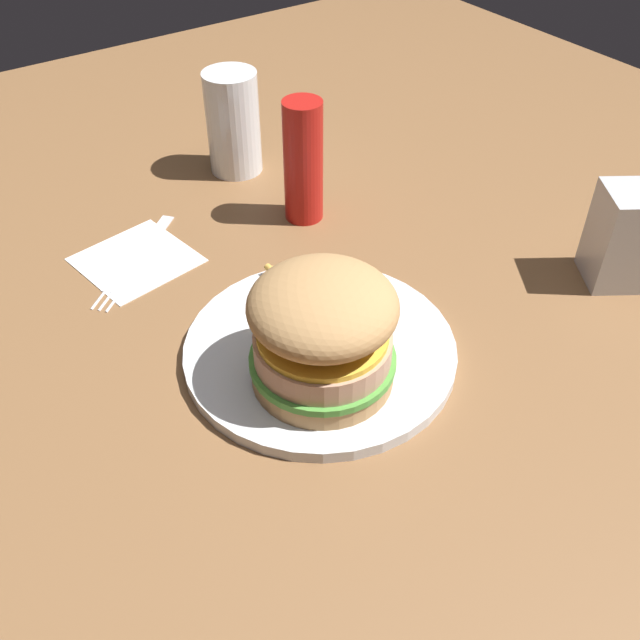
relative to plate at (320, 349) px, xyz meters
The scene contains 9 objects.
ground_plane 0.03m from the plate, 102.84° to the right, with size 1.60×1.60×0.00m, color brown.
plate is the anchor object (origin of this frame).
sandwich 0.07m from the plate, 58.26° to the left, with size 0.13×0.13×0.11m.
fries_pile 0.06m from the plate, 106.69° to the right, with size 0.10×0.13×0.01m.
napkin 0.24m from the plate, 71.10° to the right, with size 0.11×0.11×0.00m, color white.
fork 0.24m from the plate, 70.76° to the right, with size 0.14×0.13×0.00m.
drink_glass 0.36m from the plate, 107.54° to the right, with size 0.07×0.07×0.13m.
napkin_dispenser 0.34m from the plate, 165.08° to the left, with size 0.09×0.06×0.10m, color #B7BABF.
ketchup_bottle 0.24m from the plate, 120.30° to the right, with size 0.04×0.04×0.14m, color #B21914.
Camera 1 is at (0.28, 0.41, 0.46)m, focal length 39.90 mm.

